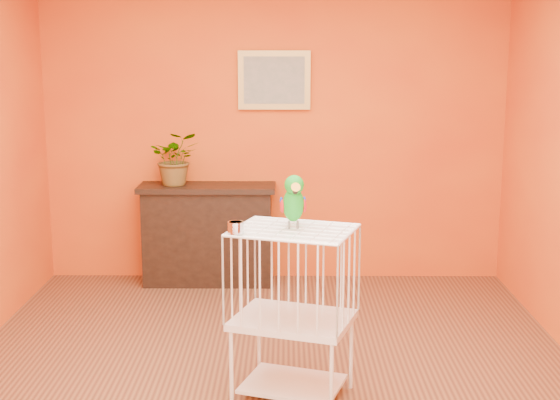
{
  "coord_description": "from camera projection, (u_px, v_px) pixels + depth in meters",
  "views": [
    {
      "loc": [
        0.11,
        -4.52,
        2.03
      ],
      "look_at": [
        0.07,
        -0.23,
        1.19
      ],
      "focal_mm": 50.0,
      "sensor_mm": 36.0,
      "label": 1
    }
  ],
  "objects": [
    {
      "name": "birdcage",
      "position": [
        293.0,
        311.0,
        4.5
      ],
      "size": [
        0.78,
        0.69,
        1.01
      ],
      "rotation": [
        0.0,
        0.0,
        -0.32
      ],
      "color": "white",
      "rests_on": "ground"
    },
    {
      "name": "console_cabinet",
      "position": [
        208.0,
        234.0,
        6.75
      ],
      "size": [
        1.17,
        0.42,
        0.87
      ],
      "color": "black",
      "rests_on": "ground"
    },
    {
      "name": "parrot",
      "position": [
        293.0,
        201.0,
        4.4
      ],
      "size": [
        0.16,
        0.28,
        0.31
      ],
      "rotation": [
        0.0,
        0.0,
        0.1
      ],
      "color": "#59544C",
      "rests_on": "birdcage"
    },
    {
      "name": "framed_picture",
      "position": [
        274.0,
        80.0,
        6.66
      ],
      "size": [
        0.62,
        0.04,
        0.5
      ],
      "color": "#A8803C",
      "rests_on": "room_shell"
    },
    {
      "name": "feed_cup",
      "position": [
        236.0,
        227.0,
        4.29
      ],
      "size": [
        0.09,
        0.09,
        0.06
      ],
      "primitive_type": "cylinder",
      "color": "silver",
      "rests_on": "birdcage"
    },
    {
      "name": "room_shell",
      "position": [
        268.0,
        125.0,
        4.52
      ],
      "size": [
        4.5,
        4.5,
        4.5
      ],
      "color": "orange",
      "rests_on": "ground"
    },
    {
      "name": "potted_plant",
      "position": [
        175.0,
        165.0,
        6.6
      ],
      "size": [
        0.47,
        0.51,
        0.36
      ],
      "primitive_type": "imported",
      "rotation": [
        0.0,
        0.0,
        0.13
      ],
      "color": "#26722D",
      "rests_on": "console_cabinet"
    },
    {
      "name": "ground",
      "position": [
        269.0,
        380.0,
        4.82
      ],
      "size": [
        4.5,
        4.5,
        0.0
      ],
      "primitive_type": "plane",
      "color": "brown",
      "rests_on": "ground"
    }
  ]
}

